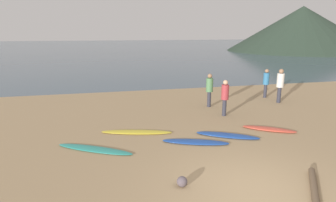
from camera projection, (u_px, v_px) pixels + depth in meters
ground_plane at (164, 99)px, 16.04m from camera, size 120.00×120.00×0.20m
ocean_water at (116, 47)px, 65.38m from camera, size 140.00×100.00×0.01m
headland_hill at (301, 29)px, 52.22m from camera, size 26.88×26.88×8.15m
surfboard_0 at (95, 149)px, 8.97m from camera, size 2.52×1.73×0.06m
surfboard_1 at (137, 132)px, 10.47m from camera, size 2.69×1.16×0.07m
surfboard_2 at (196, 142)px, 9.52m from camera, size 2.29×1.24×0.09m
surfboard_3 at (227, 135)px, 10.11m from camera, size 2.21×1.53×0.09m
surfboard_4 at (269, 129)px, 10.76m from camera, size 1.90×1.47×0.10m
person_0 at (210, 87)px, 13.87m from camera, size 0.34×0.34×1.67m
person_1 at (225, 95)px, 12.39m from camera, size 0.33×0.33×1.63m
person_2 at (280, 83)px, 14.68m from camera, size 0.36×0.36×1.80m
person_3 at (266, 81)px, 15.84m from camera, size 0.33×0.33×1.63m
driftwood_log at (314, 189)px, 6.60m from camera, size 1.35×1.74×0.16m
beach_rock_near at (182, 182)px, 6.84m from camera, size 0.26×0.26×0.26m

